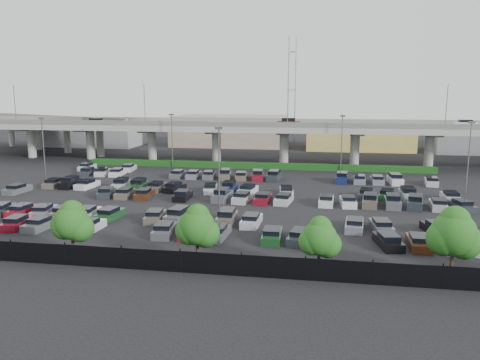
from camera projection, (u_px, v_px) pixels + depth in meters
The scene contains 10 objects.
ground at pixel (231, 197), 65.11m from camera, with size 280.00×280.00×0.00m, color black.
overpass at pixel (259, 129), 94.87m from camera, with size 150.00×13.00×15.80m.
on_ramp at pixel (53, 123), 113.94m from camera, with size 50.93×30.13×8.80m.
hedge at pixel (255, 166), 89.25m from camera, with size 66.00×1.60×1.10m, color #144012.
fence at pixel (168, 261), 37.80m from camera, with size 70.00×0.10×2.00m.
tree_row at pixel (181, 225), 38.63m from camera, with size 65.07×3.66×5.94m.
parked_cars at pixel (225, 198), 61.70m from camera, with size 63.15×41.62×1.67m.
light_poles at pixel (205, 150), 66.56m from camera, with size 66.90×48.38×10.30m.
distant_buildings at pixel (320, 133), 122.36m from camera, with size 138.00×24.00×9.00m.
comm_tower at pixel (292, 88), 133.33m from camera, with size 2.40×2.40×30.00m.
Camera 1 is at (11.59, -62.50, 14.33)m, focal length 35.00 mm.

